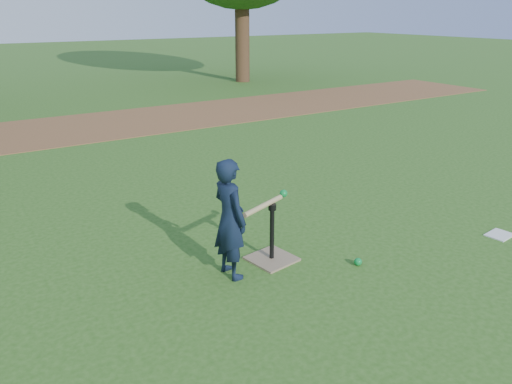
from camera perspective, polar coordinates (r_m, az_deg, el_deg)
ground at (r=5.17m, az=5.59°, el=-7.91°), size 80.00×80.00×0.00m
dirt_strip at (r=11.67m, az=-17.78°, el=7.23°), size 24.00×3.00×0.01m
child at (r=4.66m, az=-3.01°, el=-3.09°), size 0.31×0.44×1.17m
wiffle_ball_ground at (r=5.16m, az=11.57°, el=-7.82°), size 0.08×0.08×0.08m
clipboard at (r=6.35m, az=26.07°, el=-4.42°), size 0.33×0.26×0.01m
batting_tee at (r=5.13m, az=1.81°, el=-6.65°), size 0.49×0.49×0.61m
swing_action at (r=4.87m, az=1.06°, el=-1.36°), size 0.70×0.29×0.10m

